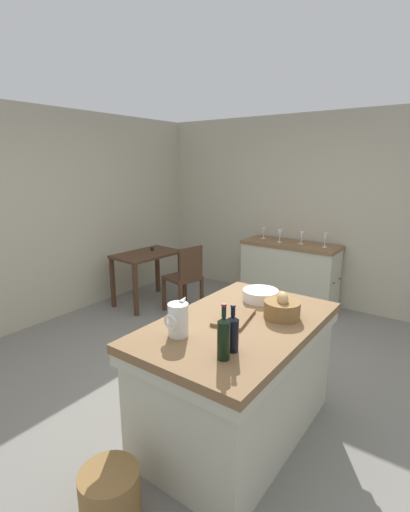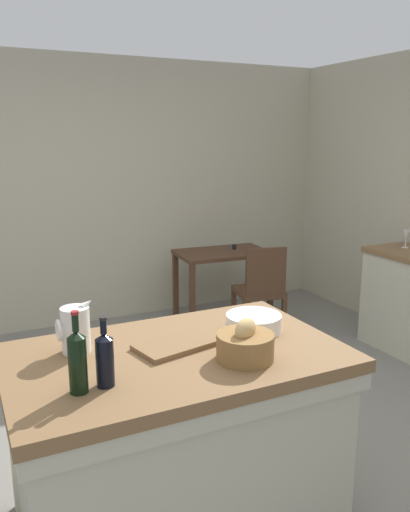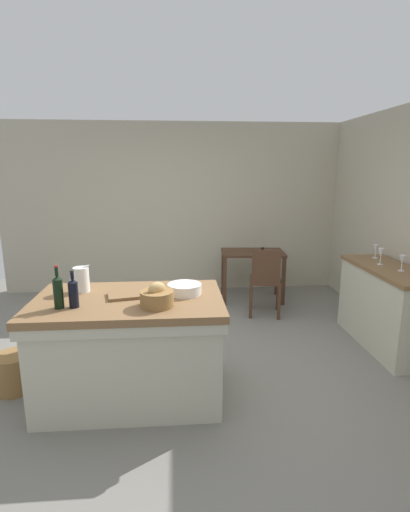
{
  "view_description": "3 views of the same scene",
  "coord_description": "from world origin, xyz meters",
  "px_view_note": "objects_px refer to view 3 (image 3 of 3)",
  "views": [
    {
      "loc": [
        -2.45,
        -1.66,
        1.94
      ],
      "look_at": [
        0.27,
        0.33,
        1.09
      ],
      "focal_mm": 26.01,
      "sensor_mm": 36.0,
      "label": 1
    },
    {
      "loc": [
        -1.25,
        -2.49,
        1.83
      ],
      "look_at": [
        0.18,
        0.44,
        1.09
      ],
      "focal_mm": 36.36,
      "sensor_mm": 36.0,
      "label": 2
    },
    {
      "loc": [
        -0.01,
        -3.42,
        1.88
      ],
      "look_at": [
        0.28,
        0.28,
        1.05
      ],
      "focal_mm": 26.84,
      "sensor_mm": 36.0,
      "label": 3
    }
  ],
  "objects_px": {
    "wash_bowl": "(185,289)",
    "wine_glass_middle": "(381,253)",
    "pitcher": "(81,279)",
    "wine_bottle_amber": "(58,291)",
    "island_table": "(130,344)",
    "cutting_board": "(130,295)",
    "wine_glass_right": "(376,249)",
    "bread_basket": "(157,297)",
    "writing_desk": "(252,259)",
    "wooden_chair": "(265,279)",
    "side_cabinet": "(387,307)",
    "wine_glass_left": "(402,260)",
    "wicker_hamper": "(14,372)",
    "wine_bottle_dark": "(73,293)"
  },
  "relations": [
    {
      "from": "island_table",
      "to": "wine_bottle_dark",
      "type": "height_order",
      "value": "wine_bottle_dark"
    },
    {
      "from": "wooden_chair",
      "to": "wine_glass_left",
      "type": "height_order",
      "value": "wine_glass_left"
    },
    {
      "from": "wine_glass_middle",
      "to": "cutting_board",
      "type": "bearing_deg",
      "value": -161.59
    },
    {
      "from": "wine_bottle_amber",
      "to": "wine_bottle_dark",
      "type": "bearing_deg",
      "value": 4.2
    },
    {
      "from": "wine_bottle_amber",
      "to": "wicker_hamper",
      "type": "distance_m",
      "value": 1.07
    },
    {
      "from": "pitcher",
      "to": "wine_glass_middle",
      "type": "bearing_deg",
      "value": 13.28
    },
    {
      "from": "bread_basket",
      "to": "wine_glass_middle",
      "type": "relative_size",
      "value": 1.45
    },
    {
      "from": "side_cabinet",
      "to": "wine_glass_middle",
      "type": "relative_size",
      "value": 7.56
    },
    {
      "from": "wine_glass_middle",
      "to": "writing_desk",
      "type": "bearing_deg",
      "value": 126.7
    },
    {
      "from": "wooden_chair",
      "to": "wine_glass_right",
      "type": "distance_m",
      "value": 1.37
    },
    {
      "from": "island_table",
      "to": "wine_glass_left",
      "type": "distance_m",
      "value": 2.8
    },
    {
      "from": "wine_glass_left",
      "to": "wicker_hamper",
      "type": "relative_size",
      "value": 0.5
    },
    {
      "from": "wine_bottle_amber",
      "to": "wine_glass_right",
      "type": "height_order",
      "value": "wine_bottle_amber"
    },
    {
      "from": "wine_bottle_dark",
      "to": "wine_bottle_amber",
      "type": "relative_size",
      "value": 0.87
    },
    {
      "from": "wash_bowl",
      "to": "wicker_hamper",
      "type": "xyz_separation_m",
      "value": [
        -1.49,
        0.1,
        -0.76
      ]
    },
    {
      "from": "island_table",
      "to": "wash_bowl",
      "type": "height_order",
      "value": "wash_bowl"
    },
    {
      "from": "wicker_hamper",
      "to": "island_table",
      "type": "bearing_deg",
      "value": -9.55
    },
    {
      "from": "cutting_board",
      "to": "island_table",
      "type": "bearing_deg",
      "value": -106.19
    },
    {
      "from": "wine_bottle_amber",
      "to": "wine_glass_left",
      "type": "bearing_deg",
      "value": 14.5
    },
    {
      "from": "side_cabinet",
      "to": "pitcher",
      "type": "relative_size",
      "value": 5.24
    },
    {
      "from": "cutting_board",
      "to": "wine_glass_middle",
      "type": "relative_size",
      "value": 2.03
    },
    {
      "from": "wine_glass_middle",
      "to": "wine_glass_right",
      "type": "distance_m",
      "value": 0.32
    },
    {
      "from": "side_cabinet",
      "to": "wine_bottle_dark",
      "type": "bearing_deg",
      "value": -162.69
    },
    {
      "from": "wooden_chair",
      "to": "cutting_board",
      "type": "relative_size",
      "value": 2.55
    },
    {
      "from": "writing_desk",
      "to": "wine_glass_right",
      "type": "relative_size",
      "value": 5.96
    },
    {
      "from": "bread_basket",
      "to": "island_table",
      "type": "bearing_deg",
      "value": 138.88
    },
    {
      "from": "side_cabinet",
      "to": "wine_glass_left",
      "type": "height_order",
      "value": "wine_glass_left"
    },
    {
      "from": "side_cabinet",
      "to": "writing_desk",
      "type": "distance_m",
      "value": 2.0
    },
    {
      "from": "side_cabinet",
      "to": "pitcher",
      "type": "bearing_deg",
      "value": -169.6
    },
    {
      "from": "wash_bowl",
      "to": "wine_glass_right",
      "type": "distance_m",
      "value": 2.53
    },
    {
      "from": "wooden_chair",
      "to": "cutting_board",
      "type": "xyz_separation_m",
      "value": [
        -1.54,
        -1.69,
        0.39
      ]
    },
    {
      "from": "wash_bowl",
      "to": "wicker_hamper",
      "type": "height_order",
      "value": "wash_bowl"
    },
    {
      "from": "wine_bottle_dark",
      "to": "wine_glass_right",
      "type": "bearing_deg",
      "value": 24.29
    },
    {
      "from": "wine_bottle_dark",
      "to": "cutting_board",
      "type": "bearing_deg",
      "value": 30.59
    },
    {
      "from": "side_cabinet",
      "to": "wine_glass_middle",
      "type": "xyz_separation_m",
      "value": [
        -0.04,
        0.15,
        0.56
      ]
    },
    {
      "from": "wine_glass_left",
      "to": "wine_glass_middle",
      "type": "height_order",
      "value": "wine_glass_middle"
    },
    {
      "from": "pitcher",
      "to": "wine_glass_right",
      "type": "xyz_separation_m",
      "value": [
        3.13,
        1.01,
        0.0
      ]
    },
    {
      "from": "bread_basket",
      "to": "cutting_board",
      "type": "relative_size",
      "value": 0.71
    },
    {
      "from": "writing_desk",
      "to": "wooden_chair",
      "type": "bearing_deg",
      "value": -86.43
    },
    {
      "from": "pitcher",
      "to": "bread_basket",
      "type": "distance_m",
      "value": 0.77
    },
    {
      "from": "writing_desk",
      "to": "wooden_chair",
      "type": "relative_size",
      "value": 1.03
    },
    {
      "from": "pitcher",
      "to": "wine_bottle_amber",
      "type": "relative_size",
      "value": 0.78
    },
    {
      "from": "cutting_board",
      "to": "wine_glass_right",
      "type": "bearing_deg",
      "value": 23.32
    },
    {
      "from": "wash_bowl",
      "to": "wine_glass_middle",
      "type": "relative_size",
      "value": 1.61
    },
    {
      "from": "pitcher",
      "to": "wine_glass_middle",
      "type": "xyz_separation_m",
      "value": [
        3.02,
        0.71,
        0.02
      ]
    },
    {
      "from": "wash_bowl",
      "to": "wine_bottle_amber",
      "type": "relative_size",
      "value": 0.86
    },
    {
      "from": "writing_desk",
      "to": "wine_bottle_dark",
      "type": "distance_m",
      "value": 3.22
    },
    {
      "from": "pitcher",
      "to": "wine_glass_left",
      "type": "relative_size",
      "value": 1.55
    },
    {
      "from": "writing_desk",
      "to": "cutting_board",
      "type": "height_order",
      "value": "cutting_board"
    },
    {
      "from": "side_cabinet",
      "to": "wooden_chair",
      "type": "height_order",
      "value": "wooden_chair"
    }
  ]
}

